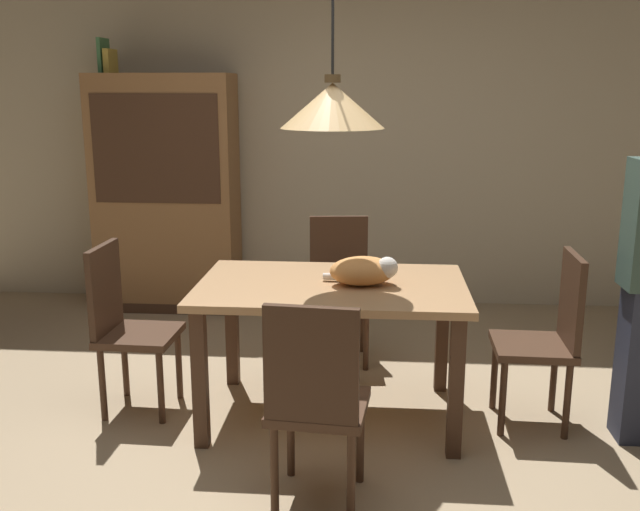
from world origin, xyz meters
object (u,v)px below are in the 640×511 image
Objects in this scene: cat_sleeping at (364,271)px; pendant_lamp at (332,105)px; chair_near_front at (316,396)px; hutch_bookcase at (167,198)px; book_green_slim at (104,56)px; book_yellow_short at (110,61)px; chair_right_side at (549,332)px; chair_far_back at (339,282)px; dining_table at (332,302)px; chair_left_side at (125,321)px.

pendant_lamp reaches higher than cat_sleeping.
hutch_bookcase is (-1.43, 2.76, 0.38)m from chair_near_front.
book_yellow_short is at bearing 0.00° from book_green_slim.
book_yellow_short is (-1.99, 1.90, 1.11)m from cat_sleeping.
chair_right_side is 4.65× the size of book_yellow_short.
pendant_lamp is (0.01, -0.88, 1.15)m from chair_far_back.
chair_near_front is at bearing -90.47° from pendant_lamp.
pendant_lamp is 2.63m from book_yellow_short.
book_yellow_short is (-0.39, 0.00, 1.05)m from hutch_bookcase.
book_green_slim reaches higher than cat_sleeping.
cat_sleeping is (0.17, -0.02, 0.18)m from dining_table.
book_yellow_short is at bearing 134.02° from pendant_lamp.
hutch_bookcase reaches higher than chair_far_back.
chair_left_side is at bearing 179.04° from cat_sleeping.
hutch_bookcase is (-1.60, 1.90, 0.06)m from cat_sleeping.
chair_left_side is at bearing -69.83° from book_yellow_short.
pendant_lamp reaches higher than dining_table.
chair_near_front is at bearing -55.99° from book_green_slim.
chair_far_back is 2.58m from book_green_slim.
pendant_lamp is (-1.13, 0.00, 1.15)m from chair_right_side.
chair_far_back reaches higher than cat_sleeping.
book_yellow_short reaches higher than cat_sleeping.
book_green_slim is 0.06m from book_yellow_short.
dining_table is 1.51× the size of chair_near_front.
dining_table is 0.25m from cat_sleeping.
book_green_slim is at bearing 179.80° from hutch_bookcase.
cat_sleeping is (1.30, -0.02, 0.32)m from chair_left_side.
chair_left_side is 2.26m from chair_right_side.
chair_left_side is at bearing 179.90° from dining_table.
book_green_slim is at bearing 147.85° from chair_right_side.
chair_near_front is 3.13m from hutch_bookcase.
chair_far_back is (-0.01, 0.88, -0.14)m from dining_table.
chair_left_side is at bearing -68.47° from book_green_slim.
hutch_bookcase is at bearing -0.20° from book_green_slim.
book_green_slim is (-0.74, 1.88, 1.47)m from chair_left_side.
book_yellow_short is (-0.69, 1.88, 1.43)m from chair_left_side.
book_yellow_short is at bearing 134.02° from dining_table.
chair_near_front is 0.72× the size of pendant_lamp.
chair_near_front is 1.00× the size of chair_right_side.
chair_near_front is 1.00× the size of chair_far_back.
pendant_lamp is (1.13, -0.00, 1.15)m from chair_left_side.
hutch_bookcase is (-1.43, 1.00, 0.38)m from chair_far_back.
hutch_bookcase reaches higher than chair_near_front.
dining_table is 7.00× the size of book_yellow_short.
pendant_lamp is 6.50× the size of book_yellow_short.
book_yellow_short reaches higher than chair_left_side.
chair_near_front is 1.43m from chair_right_side.
chair_near_front reaches higher than cat_sleeping.
cat_sleeping is (-0.96, -0.02, 0.32)m from chair_right_side.
chair_far_back is at bearing -35.12° from hutch_bookcase.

